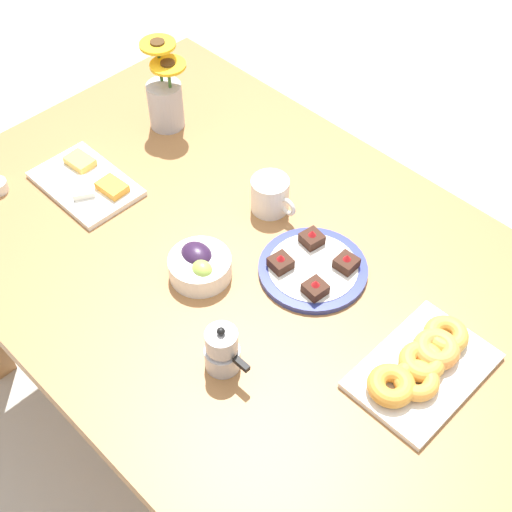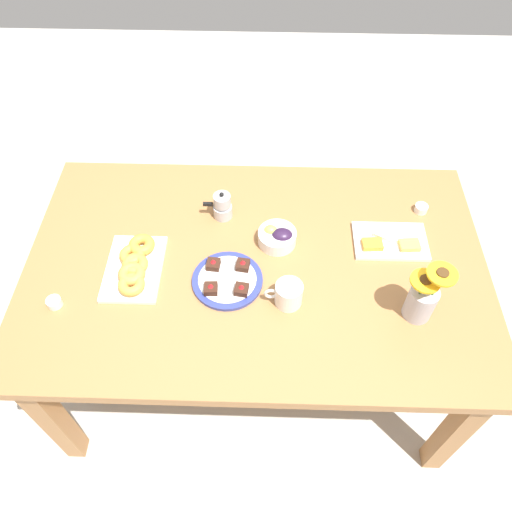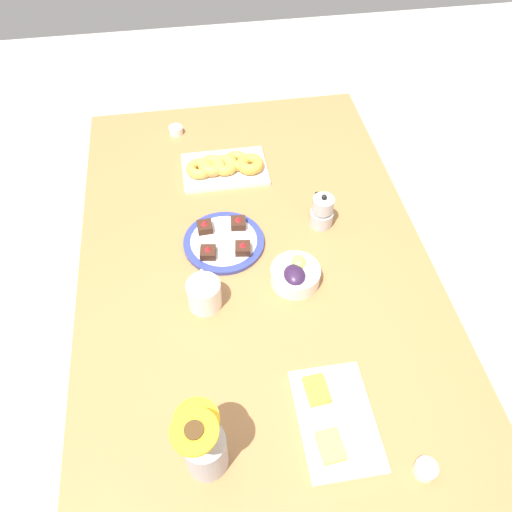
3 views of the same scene
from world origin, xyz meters
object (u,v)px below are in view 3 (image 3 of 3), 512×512
grape_bowl (295,275)px  croissant_platter (225,166)px  dining_table (256,283)px  cheese_platter (334,418)px  moka_pot (322,212)px  coffee_mug (204,294)px  jam_cup_berry (176,130)px  dessert_plate (224,241)px  jam_cup_honey (426,469)px  flower_vase (205,448)px

grape_bowl → croissant_platter: bearing=15.8°
grape_bowl → dining_table: bearing=52.9°
cheese_platter → moka_pot: (0.60, -0.12, 0.04)m
coffee_mug → cheese_platter: size_ratio=0.48×
jam_cup_berry → dining_table: bearing=-163.6°
dining_table → cheese_platter: size_ratio=6.15×
grape_bowl → dessert_plate: bearing=46.8°
grape_bowl → moka_pot: size_ratio=1.14×
jam_cup_honey → jam_cup_berry: 1.34m
jam_cup_berry → flower_vase: flower_vase is taller
jam_cup_honey → jam_cup_berry: (1.26, 0.46, 0.00)m
cheese_platter → croissant_platter: (0.89, 0.14, 0.01)m
grape_bowl → flower_vase: bearing=147.3°
croissant_platter → moka_pot: bearing=-137.2°
jam_cup_berry → moka_pot: 0.66m
croissant_platter → dessert_plate: size_ratio=1.23×
grape_bowl → coffee_mug: bearing=97.8°
dessert_plate → flower_vase: size_ratio=1.01×
croissant_platter → dining_table: bearing=-174.4°
jam_cup_berry → croissant_platter: bearing=-147.5°
dining_table → coffee_mug: bearing=124.9°
grape_bowl → jam_cup_berry: size_ratio=2.83×
coffee_mug → cheese_platter: coffee_mug is taller
dessert_plate → jam_cup_honey: bearing=-153.8°
grape_bowl → croissant_platter: (0.49, 0.14, -0.01)m
dessert_plate → moka_pot: size_ratio=2.00×
cheese_platter → dessert_plate: 0.60m
grape_bowl → moka_pot: 0.24m
dessert_plate → moka_pot: 0.31m
grape_bowl → jam_cup_honey: bearing=-162.6°
croissant_platter → moka_pot: moka_pot is taller
cheese_platter → moka_pot: moka_pot is taller
coffee_mug → grape_bowl: (0.03, -0.25, -0.01)m
croissant_platter → flower_vase: 0.94m
dining_table → grape_bowl: bearing=-127.1°
cheese_platter → coffee_mug: bearing=35.3°
coffee_mug → croissant_platter: (0.52, -0.11, -0.02)m
dining_table → croissant_platter: (0.41, 0.04, 0.11)m
dining_table → jam_cup_berry: (0.65, 0.19, 0.10)m
coffee_mug → jam_cup_berry: bearing=2.7°
jam_cup_honey → moka_pot: size_ratio=0.40×
coffee_mug → moka_pot: 0.44m
grape_bowl → moka_pot: (0.20, -0.12, 0.02)m
coffee_mug → grape_bowl: size_ratio=0.91×
dining_table → dessert_plate: size_ratio=6.72×
coffee_mug → jam_cup_berry: (0.76, 0.04, -0.03)m
croissant_platter → moka_pot: 0.38m
dining_table → cheese_platter: bearing=-167.6°
grape_bowl → flower_vase: 0.53m
coffee_mug → cheese_platter: bearing=-144.7°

